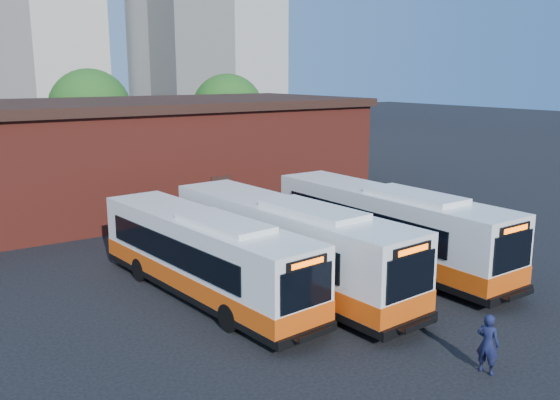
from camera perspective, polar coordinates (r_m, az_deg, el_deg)
ground at (r=20.72m, az=5.90°, el=-10.59°), size 220.00×220.00×0.00m
bus_midwest at (r=21.65m, az=-7.32°, el=-5.61°), size 3.46×11.63×3.13m
bus_mideast at (r=22.43m, az=0.65°, el=-4.58°), size 3.41×12.52×3.37m
bus_east at (r=25.36m, az=10.27°, el=-2.82°), size 2.83×12.36×3.35m
transit_worker at (r=17.32m, az=19.36°, el=-12.92°), size 0.55×0.70×1.69m
depot_building at (r=37.01m, az=-14.33°, el=4.42°), size 28.60×12.60×6.40m
tree_mid at (r=50.73m, az=-17.79°, el=8.27°), size 6.56×6.56×8.36m
tree_east at (r=52.25m, az=-5.05°, el=8.62°), size 6.24×6.24×7.96m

